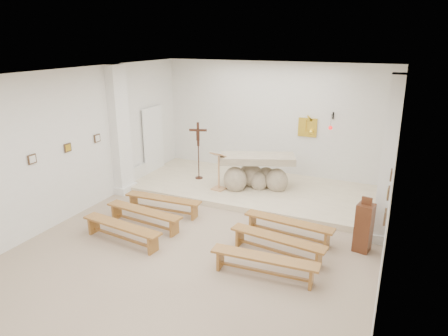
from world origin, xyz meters
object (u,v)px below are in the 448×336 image
at_px(crucifix_stand, 198,147).
at_px(bench_left_front, 163,201).
at_px(donation_pedestal, 364,227).
at_px(bench_right_third, 264,262).
at_px(altar, 256,174).
at_px(bench_left_second, 144,214).
at_px(bench_right_front, 288,225).
at_px(bench_left_third, 122,229).
at_px(bench_right_second, 277,242).
at_px(lectern, 218,171).

distance_m(crucifix_stand, bench_left_front, 2.42).
height_order(donation_pedestal, bench_right_third, donation_pedestal).
bearing_deg(donation_pedestal, altar, 156.59).
height_order(donation_pedestal, bench_left_second, donation_pedestal).
bearing_deg(bench_left_front, bench_right_front, -2.86).
distance_m(donation_pedestal, bench_right_front, 1.54).
relative_size(crucifix_stand, donation_pedestal, 1.44).
bearing_deg(donation_pedestal, bench_left_third, -148.46).
height_order(altar, donation_pedestal, donation_pedestal).
relative_size(bench_right_front, bench_right_third, 1.00).
bearing_deg(bench_left_second, donation_pedestal, 16.65).
bearing_deg(bench_right_third, donation_pedestal, 45.41).
bearing_deg(donation_pedestal, bench_right_third, -120.06).
distance_m(bench_left_front, bench_left_second, 0.81).
xyz_separation_m(crucifix_stand, bench_right_second, (3.36, -3.08, -0.82)).
bearing_deg(lectern, bench_left_third, -93.69).
height_order(crucifix_stand, bench_left_second, crucifix_stand).
height_order(bench_left_front, bench_right_third, same).
height_order(crucifix_stand, donation_pedestal, crucifix_stand).
relative_size(bench_left_front, bench_left_second, 1.00).
height_order(crucifix_stand, bench_left_third, crucifix_stand).
bearing_deg(crucifix_stand, bench_left_third, -105.75).
xyz_separation_m(crucifix_stand, bench_right_front, (3.36, -2.27, -0.82)).
relative_size(lectern, bench_left_front, 0.56).
xyz_separation_m(altar, bench_left_second, (-1.62, -3.04, -0.24)).
distance_m(crucifix_stand, bench_right_third, 5.20).
xyz_separation_m(lectern, bench_left_front, (-0.73, -1.68, -0.38)).
xyz_separation_m(crucifix_stand, bench_left_front, (0.19, -2.27, -0.82)).
height_order(bench_left_second, bench_right_third, same).
bearing_deg(bench_left_front, crucifix_stand, 91.97).
xyz_separation_m(donation_pedestal, bench_left_second, (-4.68, -0.91, -0.20)).
height_order(donation_pedestal, bench_left_third, donation_pedestal).
distance_m(lectern, bench_left_front, 1.87).
distance_m(bench_right_front, bench_right_second, 0.81).
height_order(altar, crucifix_stand, crucifix_stand).
relative_size(lectern, bench_right_third, 0.56).
height_order(lectern, bench_left_second, lectern).
relative_size(bench_left_second, bench_right_third, 1.00).
bearing_deg(lectern, bench_right_third, -44.81).
distance_m(altar, lectern, 1.06).
bearing_deg(bench_left_third, bench_right_third, 6.72).
height_order(crucifix_stand, bench_left_front, crucifix_stand).
height_order(lectern, bench_left_third, lectern).
bearing_deg(bench_left_third, bench_right_front, 33.78).
relative_size(lectern, donation_pedestal, 0.94).
distance_m(crucifix_stand, bench_right_second, 4.63).
relative_size(crucifix_stand, bench_left_third, 0.85).
distance_m(bench_left_second, bench_right_second, 3.16).
height_order(bench_right_front, bench_right_third, same).
distance_m(bench_right_front, bench_left_third, 3.55).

